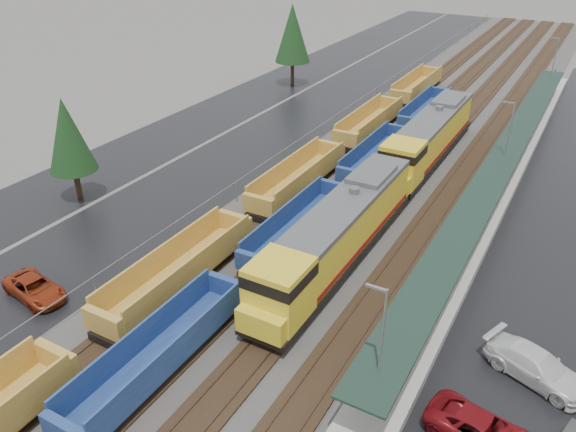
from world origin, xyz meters
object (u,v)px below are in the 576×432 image
Objects in this scene: parked_car_east_b at (483,432)px; locomotive_lead at (335,236)px; well_string_blue at (240,280)px; locomotive_trail at (428,139)px; parked_car_east_c at (536,366)px; well_string_yellow at (247,218)px; parked_car_west_c at (35,288)px.

locomotive_lead is at bearing 61.91° from parked_car_east_b.
locomotive_lead is 0.23× the size of well_string_blue.
locomotive_trail is 3.83× the size of parked_car_east_c.
parked_car_east_c is (22.00, -5.40, -0.40)m from well_string_yellow.
parked_car_east_b is (20.47, -11.08, -0.47)m from well_string_yellow.
locomotive_lead reaches higher than well_string_blue.
well_string_yellow is 1.05× the size of well_string_blue.
parked_car_east_b is at bearing -68.07° from locomotive_trail.
parked_car_west_c is (-15.47, -33.71, -1.90)m from locomotive_trail.
well_string_yellow is 19.78× the size of parked_car_west_c.
well_string_yellow is (-8.00, -19.89, -1.36)m from locomotive_trail.
well_string_yellow is 17.14× the size of parked_car_east_c.
well_string_blue reaches higher than parked_car_east_c.
well_string_yellow is at bearing 119.82° from well_string_blue.
locomotive_lead is at bearing 55.72° from well_string_blue.
well_string_blue is 13.37m from parked_car_west_c.
locomotive_trail is (0.00, 21.00, 0.00)m from locomotive_lead.
locomotive_lead reaches higher than well_string_yellow.
parked_car_west_c is (-15.47, -12.71, -1.90)m from locomotive_lead.
locomotive_trail is 33.44m from parked_car_east_b.
well_string_blue is 16.98m from parked_car_east_b.
parked_car_east_b is (27.94, 2.74, 0.08)m from parked_car_west_c.
parked_car_east_c is at bearing -61.04° from locomotive_trail.
locomotive_lead is 1.00× the size of locomotive_trail.
parked_car_east_c is (14.00, -4.29, -1.76)m from locomotive_lead.
well_string_blue is 18.07m from parked_car_east_c.
parked_car_east_c is (1.52, 5.68, 0.06)m from parked_car_east_b.
parked_car_east_b is at bearing -38.64° from locomotive_lead.
well_string_blue is (-4.00, -5.87, -1.43)m from locomotive_lead.
locomotive_lead reaches higher than parked_car_east_c.
well_string_blue is at bearing -50.09° from parked_car_west_c.
locomotive_trail is at bearing 81.53° from well_string_blue.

